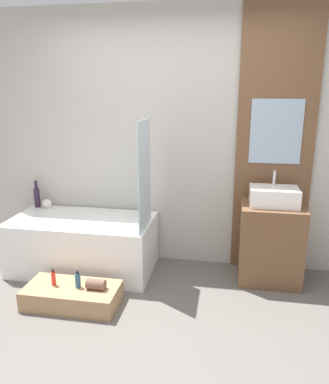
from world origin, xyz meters
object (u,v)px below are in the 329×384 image
(vase_tall_dark, at_px, (37,196))
(vase_round_light, at_px, (47,204))
(wooden_step_bench, at_px, (72,296))
(bottle_soap_primary, at_px, (54,278))
(bottle_soap_secondary, at_px, (78,280))
(bathtub, at_px, (83,244))
(sink, at_px, (274,196))

(vase_tall_dark, xyz_separation_m, vase_round_light, (0.12, -0.02, -0.07))
(wooden_step_bench, height_order, bottle_soap_primary, bottle_soap_primary)
(vase_tall_dark, distance_m, bottle_soap_secondary, 1.34)
(bathtub, xyz_separation_m, vase_round_light, (-0.51, 0.27, 0.32))
(bathtub, height_order, wooden_step_bench, bathtub)
(bathtub, height_order, vase_round_light, vase_round_light)
(bathtub, bearing_deg, vase_round_light, 152.13)
(bathtub, bearing_deg, bottle_soap_primary, -90.58)
(vase_round_light, bearing_deg, bottle_soap_primary, -61.51)
(vase_tall_dark, bearing_deg, bottle_soap_secondary, -48.29)
(bottle_soap_secondary, bearing_deg, wooden_step_bench, 180.00)
(vase_round_light, height_order, bottle_soap_primary, vase_round_light)
(bottle_soap_secondary, bearing_deg, bottle_soap_primary, 180.00)
(vase_round_light, bearing_deg, sink, -3.88)
(vase_round_light, bearing_deg, bathtub, -27.87)
(bottle_soap_primary, bearing_deg, wooden_step_bench, 0.00)
(vase_tall_dark, distance_m, vase_round_light, 0.14)
(bottle_soap_primary, bearing_deg, bathtub, 89.42)
(sink, distance_m, bottle_soap_secondary, 1.91)
(vase_tall_dark, bearing_deg, bottle_soap_primary, -56.67)
(wooden_step_bench, height_order, sink, sink)
(vase_tall_dark, relative_size, bottle_soap_primary, 1.95)
(vase_round_light, distance_m, bottle_soap_secondary, 1.23)
(sink, xyz_separation_m, vase_round_light, (-2.37, 0.16, -0.25))
(sink, bearing_deg, bathtub, -176.62)
(wooden_step_bench, xyz_separation_m, vase_round_light, (-0.67, 0.93, 0.51))
(wooden_step_bench, bearing_deg, bathtub, 103.17)
(sink, relative_size, vase_round_light, 4.43)
(wooden_step_bench, xyz_separation_m, bottle_soap_secondary, (0.06, -0.00, 0.15))
(vase_tall_dark, bearing_deg, wooden_step_bench, -50.39)
(bathtub, height_order, bottle_soap_secondary, bathtub)
(bathtub, xyz_separation_m, vase_tall_dark, (-0.63, 0.29, 0.39))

